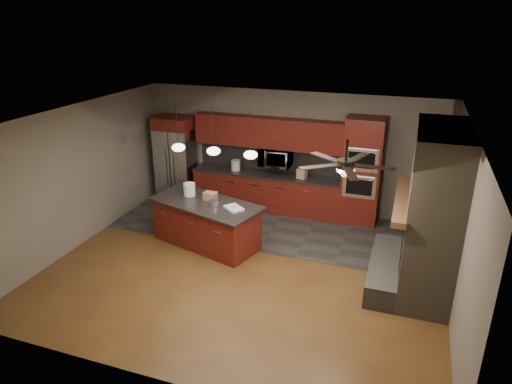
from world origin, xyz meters
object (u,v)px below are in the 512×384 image
at_px(microwave, 276,157).
at_px(oven_tower, 362,172).
at_px(kitchen_island, 206,223).
at_px(cardboard_box, 210,196).
at_px(paint_can, 214,203).
at_px(paint_tray, 234,208).
at_px(refrigerator, 177,159).
at_px(white_bucket, 189,189).
at_px(counter_bucket, 236,165).
at_px(counter_box, 302,174).

bearing_deg(microwave, oven_tower, -1.66).
relative_size(kitchen_island, cardboard_box, 9.86).
height_order(oven_tower, kitchen_island, oven_tower).
height_order(paint_can, paint_tray, paint_can).
xyz_separation_m(refrigerator, white_bucket, (1.26, -1.79, -0.00)).
bearing_deg(paint_can, cardboard_box, 126.65).
relative_size(paint_tray, counter_bucket, 1.52).
distance_m(kitchen_island, cardboard_box, 0.56).
distance_m(oven_tower, counter_bucket, 2.96).
xyz_separation_m(microwave, cardboard_box, (-0.76, -2.00, -0.30)).
bearing_deg(oven_tower, counter_bucket, 179.86).
relative_size(paint_can, cardboard_box, 0.71).
relative_size(kitchen_island, white_bucket, 9.53).
xyz_separation_m(paint_tray, counter_bucket, (-0.84, 2.22, 0.08)).
height_order(oven_tower, counter_box, oven_tower).
relative_size(microwave, paint_can, 4.11).
xyz_separation_m(oven_tower, counter_bucket, (-2.95, 0.01, -0.17)).
bearing_deg(microwave, kitchen_island, -110.27).
height_order(refrigerator, paint_can, refrigerator).
xyz_separation_m(oven_tower, paint_tray, (-2.12, -2.21, -0.25)).
distance_m(paint_tray, counter_bucket, 2.38).
relative_size(refrigerator, paint_tray, 5.63).
relative_size(white_bucket, paint_tray, 0.69).
height_order(white_bucket, counter_box, white_bucket).
xyz_separation_m(kitchen_island, white_bucket, (-0.46, 0.24, 0.58)).
bearing_deg(oven_tower, paint_tray, -133.69).
bearing_deg(kitchen_island, white_bucket, 169.29).
height_order(oven_tower, white_bucket, oven_tower).
bearing_deg(white_bucket, oven_tower, 29.96).
bearing_deg(paint_tray, refrigerator, 175.89).
xyz_separation_m(paint_can, counter_box, (1.21, 2.17, 0.03)).
xyz_separation_m(kitchen_island, paint_tray, (0.66, -0.11, 0.47)).
bearing_deg(white_bucket, microwave, 56.80).
xyz_separation_m(paint_can, paint_tray, (0.41, -0.00, -0.04)).
xyz_separation_m(refrigerator, counter_box, (3.17, 0.03, -0.04)).
relative_size(paint_tray, cardboard_box, 1.49).
bearing_deg(counter_box, refrigerator, -164.97).
relative_size(white_bucket, counter_bucket, 1.05).
bearing_deg(white_bucket, counter_bucket, 81.54).
bearing_deg(oven_tower, microwave, 178.34).
xyz_separation_m(cardboard_box, counter_bucket, (-0.22, 1.95, 0.02)).
distance_m(paint_tray, counter_box, 2.31).
xyz_separation_m(oven_tower, white_bucket, (-3.23, -1.86, -0.14)).
bearing_deg(paint_tray, oven_tower, 84.24).
bearing_deg(kitchen_island, paint_can, -8.68).
xyz_separation_m(refrigerator, counter_bucket, (1.54, 0.08, -0.03)).
distance_m(refrigerator, counter_box, 3.17).
relative_size(refrigerator, cardboard_box, 8.40).
bearing_deg(counter_box, paint_can, -104.61).
xyz_separation_m(refrigerator, cardboard_box, (1.76, -1.87, -0.05)).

